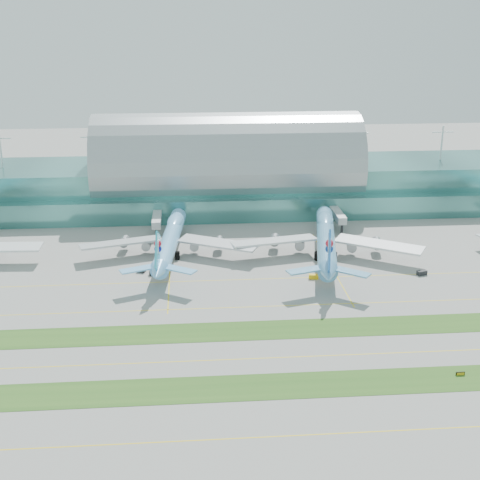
{
  "coord_description": "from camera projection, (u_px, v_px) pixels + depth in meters",
  "views": [
    {
      "loc": [
        -17.95,
        -168.6,
        87.18
      ],
      "look_at": [
        0.0,
        55.0,
        9.0
      ],
      "focal_mm": 50.0,
      "sensor_mm": 36.0,
      "label": 1
    }
  ],
  "objects": [
    {
      "name": "airliner_c",
      "position": [
        326.0,
        238.0,
        245.83
      ],
      "size": [
        69.59,
        79.9,
        22.09
      ],
      "rotation": [
        0.0,
        0.0,
        -0.18
      ],
      "color": "#5B9DCA",
      "rests_on": "ground"
    },
    {
      "name": "gse_d",
      "position": [
        141.0,
        270.0,
        232.57
      ],
      "size": [
        3.25,
        2.57,
        1.35
      ],
      "primitive_type": "cube",
      "rotation": [
        0.0,
        0.0,
        -0.3
      ],
      "color": "black",
      "rests_on": "ground"
    },
    {
      "name": "taxiline_b",
      "position": [
        261.0,
        358.0,
        175.57
      ],
      "size": [
        420.0,
        0.35,
        0.01
      ],
      "primitive_type": "cube",
      "color": "yellow",
      "rests_on": "ground"
    },
    {
      "name": "airliner_b",
      "position": [
        170.0,
        239.0,
        246.69
      ],
      "size": [
        65.98,
        75.23,
        20.7
      ],
      "rotation": [
        0.0,
        0.0,
        -0.09
      ],
      "color": "#72BFFB",
      "rests_on": "ground"
    },
    {
      "name": "ground",
      "position": [
        256.0,
        334.0,
        188.75
      ],
      "size": [
        700.0,
        700.0,
        0.0
      ],
      "primitive_type": "plane",
      "color": "gray",
      "rests_on": "ground"
    },
    {
      "name": "gse_c",
      "position": [
        154.0,
        273.0,
        230.09
      ],
      "size": [
        3.52,
        2.27,
        1.4
      ],
      "primitive_type": "cube",
      "rotation": [
        0.0,
        0.0,
        0.15
      ],
      "color": "black",
      "rests_on": "ground"
    },
    {
      "name": "terminal",
      "position": [
        227.0,
        176.0,
        305.29
      ],
      "size": [
        340.0,
        69.1,
        36.0
      ],
      "color": "#3D7A75",
      "rests_on": "ground"
    },
    {
      "name": "gse_e",
      "position": [
        314.0,
        277.0,
        226.87
      ],
      "size": [
        3.44,
        2.08,
        1.54
      ],
      "primitive_type": "cube",
      "rotation": [
        0.0,
        0.0,
        -0.15
      ],
      "color": "#EBB60D",
      "rests_on": "ground"
    },
    {
      "name": "grass_strip_far",
      "position": [
        255.0,
        330.0,
        190.62
      ],
      "size": [
        420.0,
        12.0,
        0.08
      ],
      "primitive_type": "cube",
      "color": "#2D591E",
      "rests_on": "ground"
    },
    {
      "name": "taxiline_c",
      "position": [
        250.0,
        307.0,
        205.69
      ],
      "size": [
        420.0,
        0.35,
        0.01
      ],
      "primitive_type": "cube",
      "color": "yellow",
      "rests_on": "ground"
    },
    {
      "name": "grass_strip_near",
      "position": [
        267.0,
        387.0,
        162.38
      ],
      "size": [
        420.0,
        12.0,
        0.08
      ],
      "primitive_type": "cube",
      "color": "#2D591E",
      "rests_on": "ground"
    },
    {
      "name": "taxiline_d",
      "position": [
        244.0,
        280.0,
        226.39
      ],
      "size": [
        420.0,
        0.35,
        0.01
      ],
      "primitive_type": "cube",
      "color": "yellow",
      "rests_on": "ground"
    },
    {
      "name": "taxiline_a",
      "position": [
        278.0,
        436.0,
        143.56
      ],
      "size": [
        420.0,
        0.35,
        0.01
      ],
      "primitive_type": "cube",
      "color": "yellow",
      "rests_on": "ground"
    },
    {
      "name": "taxiway_sign_east",
      "position": [
        460.0,
        374.0,
        167.22
      ],
      "size": [
        2.34,
        0.38,
        0.99
      ],
      "rotation": [
        0.0,
        0.0,
        0.04
      ],
      "color": "black",
      "rests_on": "ground"
    },
    {
      "name": "gse_f",
      "position": [
        422.0,
        273.0,
        230.08
      ],
      "size": [
        3.78,
        2.71,
        1.58
      ],
      "primitive_type": "cube",
      "rotation": [
        0.0,
        0.0,
        0.31
      ],
      "color": "black",
      "rests_on": "ground"
    }
  ]
}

